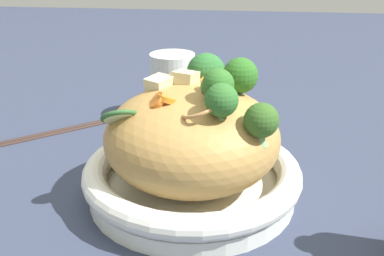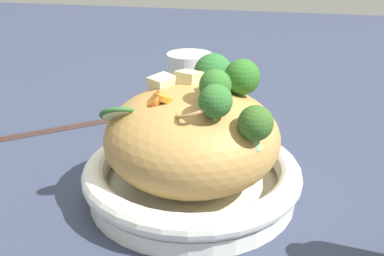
% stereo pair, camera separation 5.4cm
% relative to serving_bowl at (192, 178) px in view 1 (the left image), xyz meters
% --- Properties ---
extents(ground_plane, '(3.00, 3.00, 0.00)m').
position_rel_serving_bowl_xyz_m(ground_plane, '(0.00, 0.00, -0.03)').
color(ground_plane, '#30384E').
extents(serving_bowl, '(0.27, 0.27, 0.05)m').
position_rel_serving_bowl_xyz_m(serving_bowl, '(0.00, 0.00, 0.00)').
color(serving_bowl, white).
rests_on(serving_bowl, ground_plane).
extents(noodle_heap, '(0.21, 0.21, 0.12)m').
position_rel_serving_bowl_xyz_m(noodle_heap, '(0.00, 0.00, 0.05)').
color(noodle_heap, '#B48847').
rests_on(noodle_heap, serving_bowl).
extents(broccoli_florets, '(0.19, 0.12, 0.07)m').
position_rel_serving_bowl_xyz_m(broccoli_florets, '(-0.02, 0.03, 0.11)').
color(broccoli_florets, '#9AB56E').
rests_on(broccoli_florets, serving_bowl).
extents(carrot_coins, '(0.13, 0.06, 0.04)m').
position_rel_serving_bowl_xyz_m(carrot_coins, '(-0.03, -0.02, 0.10)').
color(carrot_coins, orange).
rests_on(carrot_coins, serving_bowl).
extents(zucchini_slices, '(0.08, 0.15, 0.05)m').
position_rel_serving_bowl_xyz_m(zucchini_slices, '(0.02, -0.03, 0.10)').
color(zucchini_slices, beige).
rests_on(zucchini_slices, serving_bowl).
extents(chicken_chunks, '(0.05, 0.07, 0.02)m').
position_rel_serving_bowl_xyz_m(chicken_chunks, '(-0.03, -0.03, 0.11)').
color(chicken_chunks, beige).
rests_on(chicken_chunks, serving_bowl).
extents(chopsticks_pair, '(0.15, 0.18, 0.01)m').
position_rel_serving_bowl_xyz_m(chopsticks_pair, '(-0.15, -0.27, -0.02)').
color(chopsticks_pair, black).
rests_on(chopsticks_pair, ground_plane).
extents(drinking_glass, '(0.08, 0.08, 0.11)m').
position_rel_serving_bowl_xyz_m(drinking_glass, '(-0.26, -0.06, 0.03)').
color(drinking_glass, silver).
rests_on(drinking_glass, ground_plane).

